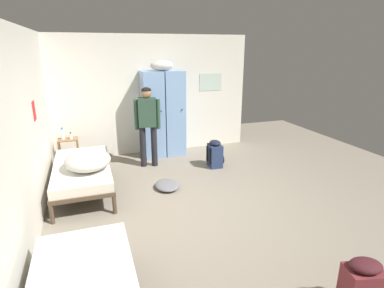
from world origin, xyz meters
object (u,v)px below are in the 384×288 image
shelf_unit (69,150)px  bed_left_rear (82,170)px  water_bottle (63,134)px  backpack_navy (215,154)px  locker_bank (163,112)px  person_traveler (148,120)px  lotion_bottle (71,136)px  bedding_heap (88,160)px  clothes_pile_grey (167,185)px

shelf_unit → bed_left_rear: (0.25, -1.34, 0.04)m
water_bottle → backpack_navy: water_bottle is taller
locker_bank → person_traveler: (-0.47, -0.61, -0.01)m
locker_bank → person_traveler: size_ratio=1.30×
locker_bank → person_traveler: bearing=-127.3°
backpack_navy → locker_bank: bearing=126.3°
shelf_unit → lotion_bottle: (0.07, -0.04, 0.29)m
shelf_unit → bedding_heap: bearing=-77.1°
bedding_heap → shelf_unit: bearing=102.9°
bed_left_rear → backpack_navy: bearing=7.7°
bedding_heap → water_bottle: bearing=105.4°
person_traveler → water_bottle: size_ratio=6.78×
water_bottle → shelf_unit: bearing=-14.0°
backpack_navy → clothes_pile_grey: bearing=-150.2°
water_bottle → clothes_pile_grey: (1.69, -1.70, -0.62)m
shelf_unit → locker_bank: bearing=2.3°
bed_left_rear → bedding_heap: size_ratio=2.27×
bedding_heap → person_traveler: size_ratio=0.52×
shelf_unit → backpack_navy: bearing=-19.7°
bed_left_rear → water_bottle: bearing=103.6°
locker_bank → water_bottle: 2.10m
backpack_navy → water_bottle: bearing=160.4°
water_bottle → locker_bank: bearing=1.7°
shelf_unit → bedding_heap: size_ratio=0.68×
backpack_navy → person_traveler: bearing=159.5°
locker_bank → bed_left_rear: bearing=-140.8°
shelf_unit → person_traveler: (1.53, -0.53, 0.62)m
locker_bank → bedding_heap: locker_bank is taller
locker_bank → backpack_navy: bearing=-53.7°
lotion_bottle → backpack_navy: 2.91m
clothes_pile_grey → bedding_heap: bearing=175.4°
person_traveler → clothes_pile_grey: 1.47m
shelf_unit → person_traveler: person_traveler is taller
bed_left_rear → person_traveler: size_ratio=1.19×
locker_bank → bedding_heap: size_ratio=2.47×
backpack_navy → clothes_pile_grey: (-1.19, -0.68, -0.21)m
water_bottle → lotion_bottle: size_ratio=1.66×
person_traveler → lotion_bottle: bearing=161.5°
backpack_navy → clothes_pile_grey: size_ratio=1.08×
bedding_heap → clothes_pile_grey: 1.38m
person_traveler → backpack_navy: bearing=-20.5°
bedding_heap → backpack_navy: (2.43, 0.58, -0.37)m
person_traveler → backpack_navy: person_traveler is taller
locker_bank → clothes_pile_grey: 2.03m
clothes_pile_grey → person_traveler: bearing=93.7°
shelf_unit → water_bottle: size_ratio=2.42×
bed_left_rear → clothes_pile_grey: (1.36, -0.34, -0.33)m
water_bottle → clothes_pile_grey: water_bottle is taller
person_traveler → backpack_navy: size_ratio=2.90×
locker_bank → person_traveler: 0.77m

